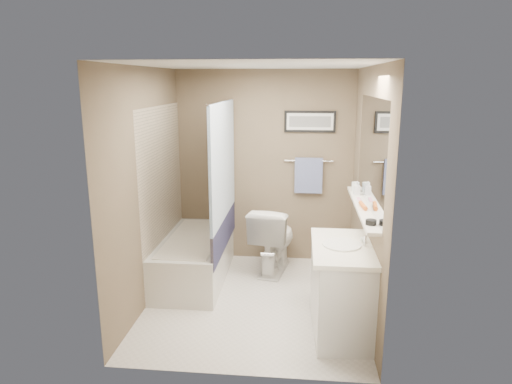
# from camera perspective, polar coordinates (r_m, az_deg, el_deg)

# --- Properties ---
(ground) EXTENTS (2.50, 2.50, 0.00)m
(ground) POSITION_cam_1_polar(r_m,az_deg,el_deg) (4.94, -0.18, -13.49)
(ground) COLOR silver
(ground) RESTS_ON ground
(ceiling) EXTENTS (2.20, 2.50, 0.04)m
(ceiling) POSITION_cam_1_polar(r_m,az_deg,el_deg) (4.40, -0.20, 15.29)
(ceiling) COLOR silver
(ceiling) RESTS_ON wall_back
(wall_back) EXTENTS (2.20, 0.04, 2.40)m
(wall_back) POSITION_cam_1_polar(r_m,az_deg,el_deg) (5.72, 1.08, 3.04)
(wall_back) COLOR brown
(wall_back) RESTS_ON ground
(wall_front) EXTENTS (2.20, 0.04, 2.40)m
(wall_front) POSITION_cam_1_polar(r_m,az_deg,el_deg) (3.35, -2.36, -4.75)
(wall_front) COLOR brown
(wall_front) RESTS_ON ground
(wall_left) EXTENTS (0.04, 2.50, 2.40)m
(wall_left) POSITION_cam_1_polar(r_m,az_deg,el_deg) (4.75, -13.25, 0.47)
(wall_left) COLOR brown
(wall_left) RESTS_ON ground
(wall_right) EXTENTS (0.04, 2.50, 2.40)m
(wall_right) POSITION_cam_1_polar(r_m,az_deg,el_deg) (4.54, 13.49, -0.16)
(wall_right) COLOR brown
(wall_right) RESTS_ON ground
(tile_surround) EXTENTS (0.02, 1.55, 2.00)m
(tile_surround) POSITION_cam_1_polar(r_m,az_deg,el_deg) (5.26, -11.53, -0.41)
(tile_surround) COLOR tan
(tile_surround) RESTS_ON wall_left
(curtain_rod) EXTENTS (0.02, 1.55, 0.02)m
(curtain_rod) POSITION_cam_1_polar(r_m,az_deg,el_deg) (4.95, -4.29, 11.26)
(curtain_rod) COLOR silver
(curtain_rod) RESTS_ON wall_left
(curtain_upper) EXTENTS (0.03, 1.45, 1.28)m
(curtain_upper) POSITION_cam_1_polar(r_m,az_deg,el_deg) (5.02, -4.16, 3.83)
(curtain_upper) COLOR white
(curtain_upper) RESTS_ON curtain_rod
(curtain_lower) EXTENTS (0.03, 1.45, 0.36)m
(curtain_lower) POSITION_cam_1_polar(r_m,az_deg,el_deg) (5.22, -4.00, -5.07)
(curtain_lower) COLOR #272647
(curtain_lower) RESTS_ON curtain_rod
(mirror) EXTENTS (0.02, 1.60, 1.00)m
(mirror) POSITION_cam_1_polar(r_m,az_deg,el_deg) (4.32, 14.19, 4.78)
(mirror) COLOR silver
(mirror) RESTS_ON wall_right
(shelf) EXTENTS (0.12, 1.60, 0.03)m
(shelf) POSITION_cam_1_polar(r_m,az_deg,el_deg) (4.42, 13.09, -1.87)
(shelf) COLOR silver
(shelf) RESTS_ON wall_right
(towel_bar) EXTENTS (0.60, 0.02, 0.02)m
(towel_bar) POSITION_cam_1_polar(r_m,az_deg,el_deg) (5.67, 6.63, 3.89)
(towel_bar) COLOR silver
(towel_bar) RESTS_ON wall_back
(towel) EXTENTS (0.34, 0.05, 0.44)m
(towel) POSITION_cam_1_polar(r_m,az_deg,el_deg) (5.68, 6.58, 2.06)
(towel) COLOR #8D9BCD
(towel) RESTS_ON towel_bar
(art_frame) EXTENTS (0.62, 0.02, 0.26)m
(art_frame) POSITION_cam_1_polar(r_m,az_deg,el_deg) (5.63, 6.76, 8.74)
(art_frame) COLOR black
(art_frame) RESTS_ON wall_back
(art_mat) EXTENTS (0.56, 0.00, 0.20)m
(art_mat) POSITION_cam_1_polar(r_m,az_deg,el_deg) (5.61, 6.76, 8.72)
(art_mat) COLOR white
(art_mat) RESTS_ON art_frame
(art_image) EXTENTS (0.50, 0.00, 0.13)m
(art_image) POSITION_cam_1_polar(r_m,az_deg,el_deg) (5.61, 6.77, 8.72)
(art_image) COLOR #595959
(art_image) RESTS_ON art_mat
(door) EXTENTS (0.80, 0.02, 2.00)m
(door) POSITION_cam_1_polar(r_m,az_deg,el_deg) (3.38, 7.03, -8.30)
(door) COLOR silver
(door) RESTS_ON wall_front
(door_handle) EXTENTS (0.10, 0.02, 0.02)m
(door_handle) POSITION_cam_1_polar(r_m,az_deg,el_deg) (3.43, 1.45, -7.83)
(door_handle) COLOR silver
(door_handle) RESTS_ON door
(bathtub) EXTENTS (0.72, 1.51, 0.50)m
(bathtub) POSITION_cam_1_polar(r_m,az_deg,el_deg) (5.40, -7.66, -8.26)
(bathtub) COLOR silver
(bathtub) RESTS_ON ground
(tub_rim) EXTENTS (0.56, 1.36, 0.02)m
(tub_rim) POSITION_cam_1_polar(r_m,az_deg,el_deg) (5.31, -7.75, -5.76)
(tub_rim) COLOR silver
(tub_rim) RESTS_ON bathtub
(toilet) EXTENTS (0.60, 0.88, 0.82)m
(toilet) POSITION_cam_1_polar(r_m,az_deg,el_deg) (5.53, 2.20, -5.82)
(toilet) COLOR white
(toilet) RESTS_ON ground
(vanity) EXTENTS (0.54, 0.92, 0.80)m
(vanity) POSITION_cam_1_polar(r_m,az_deg,el_deg) (4.31, 10.67, -12.07)
(vanity) COLOR white
(vanity) RESTS_ON ground
(countertop) EXTENTS (0.54, 0.96, 0.04)m
(countertop) POSITION_cam_1_polar(r_m,az_deg,el_deg) (4.15, 10.79, -6.84)
(countertop) COLOR white
(countertop) RESTS_ON vanity
(sink_basin) EXTENTS (0.34, 0.34, 0.01)m
(sink_basin) POSITION_cam_1_polar(r_m,az_deg,el_deg) (4.14, 10.67, -6.47)
(sink_basin) COLOR white
(sink_basin) RESTS_ON countertop
(faucet_spout) EXTENTS (0.02, 0.02, 0.10)m
(faucet_spout) POSITION_cam_1_polar(r_m,az_deg,el_deg) (4.15, 13.46, -5.96)
(faucet_spout) COLOR silver
(faucet_spout) RESTS_ON countertop
(faucet_knob) EXTENTS (0.05, 0.05, 0.05)m
(faucet_knob) POSITION_cam_1_polar(r_m,az_deg,el_deg) (4.25, 13.27, -5.76)
(faucet_knob) COLOR silver
(faucet_knob) RESTS_ON countertop
(candle_bowl_near) EXTENTS (0.09, 0.09, 0.04)m
(candle_bowl_near) POSITION_cam_1_polar(r_m,az_deg,el_deg) (3.85, 14.18, -3.68)
(candle_bowl_near) COLOR black
(candle_bowl_near) RESTS_ON shelf
(hair_brush_front) EXTENTS (0.06, 0.22, 0.04)m
(hair_brush_front) POSITION_cam_1_polar(r_m,az_deg,el_deg) (4.34, 13.24, -1.66)
(hair_brush_front) COLOR #CD5C1C
(hair_brush_front) RESTS_ON shelf
(pink_comb) EXTENTS (0.04, 0.16, 0.01)m
(pink_comb) POSITION_cam_1_polar(r_m,az_deg,el_deg) (4.63, 12.77, -0.90)
(pink_comb) COLOR pink
(pink_comb) RESTS_ON shelf
(glass_jar) EXTENTS (0.08, 0.08, 0.10)m
(glass_jar) POSITION_cam_1_polar(r_m,az_deg,el_deg) (4.95, 12.32, 0.63)
(glass_jar) COLOR white
(glass_jar) RESTS_ON shelf
(soap_bottle) EXTENTS (0.07, 0.07, 0.14)m
(soap_bottle) POSITION_cam_1_polar(r_m,az_deg,el_deg) (4.82, 12.51, 0.50)
(soap_bottle) COLOR #999999
(soap_bottle) RESTS_ON shelf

